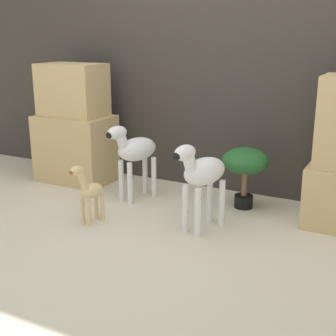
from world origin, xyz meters
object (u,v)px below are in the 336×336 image
at_px(potted_palm_front, 245,164).
at_px(giraffe_figurine, 89,190).
at_px(zebra_right, 202,174).
at_px(zebra_left, 134,151).

bearing_deg(potted_palm_front, giraffe_figurine, -137.45).
bearing_deg(giraffe_figurine, potted_palm_front, 42.55).
distance_m(giraffe_figurine, potted_palm_front, 1.27).
height_order(zebra_right, giraffe_figurine, zebra_right).
bearing_deg(zebra_right, giraffe_figurine, -160.93).
distance_m(zebra_right, zebra_left, 0.85).
relative_size(zebra_left, giraffe_figurine, 1.40).
bearing_deg(zebra_right, potted_palm_front, 76.77).
distance_m(zebra_left, potted_palm_front, 0.94).
xyz_separation_m(giraffe_figurine, potted_palm_front, (0.93, 0.85, 0.11)).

